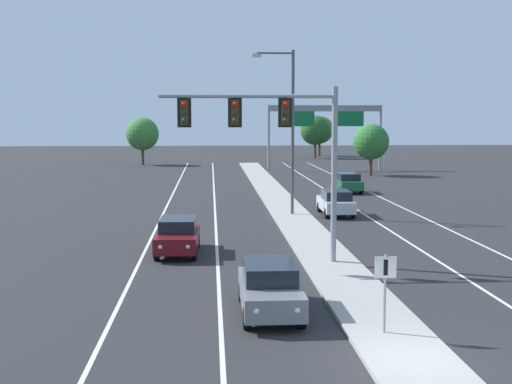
{
  "coord_description": "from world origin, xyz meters",
  "views": [
    {
      "loc": [
        -4.96,
        -15.96,
        6.12
      ],
      "look_at": [
        -3.2,
        10.45,
        3.2
      ],
      "focal_mm": 47.84,
      "sensor_mm": 36.0,
      "label": 1
    }
  ],
  "objects": [
    {
      "name": "highway_sign_gantry",
      "position": [
        8.2,
        62.04,
        6.16
      ],
      "size": [
        13.28,
        0.42,
        7.5
      ],
      "color": "gray",
      "rests_on": "ground"
    },
    {
      "name": "edge_stripe_left",
      "position": [
        -8.0,
        25.0,
        0.0
      ],
      "size": [
        0.14,
        100.0,
        0.01
      ],
      "primitive_type": "cube",
      "color": "silver",
      "rests_on": "ground"
    },
    {
      "name": "tree_far_right_c",
      "position": [
        10.5,
        84.29,
        4.14
      ],
      "size": [
        4.39,
        4.39,
        6.35
      ],
      "color": "#4C3823",
      "rests_on": "ground"
    },
    {
      "name": "overhead_signal_mast",
      "position": [
        -2.38,
        11.6,
        5.46
      ],
      "size": [
        7.23,
        0.44,
        7.2
      ],
      "color": "gray",
      "rests_on": "median_island"
    },
    {
      "name": "car_receding_silver",
      "position": [
        2.84,
        25.85,
        0.82
      ],
      "size": [
        1.86,
        4.48,
        1.58
      ],
      "color": "#B7B7BC",
      "rests_on": "ground"
    },
    {
      "name": "street_lamp_median",
      "position": [
        -0.17,
        25.58,
        5.79
      ],
      "size": [
        2.58,
        0.28,
        10.0
      ],
      "color": "#4C4C51",
      "rests_on": "median_island"
    },
    {
      "name": "tree_far_right_a",
      "position": [
        11.77,
        54.28,
        3.53
      ],
      "size": [
        3.74,
        3.74,
        5.41
      ],
      "color": "#4C3823",
      "rests_on": "ground"
    },
    {
      "name": "ground_plane",
      "position": [
        0.0,
        0.0,
        0.0
      ],
      "size": [
        260.0,
        260.0,
        0.0
      ],
      "primitive_type": "plane",
      "color": "#28282B"
    },
    {
      "name": "car_receding_green",
      "position": [
        6.19,
        38.73,
        0.82
      ],
      "size": [
        1.84,
        4.48,
        1.58
      ],
      "color": "#195633",
      "rests_on": "ground"
    },
    {
      "name": "lane_stripe_receding_center",
      "position": [
        4.7,
        25.0,
        0.0
      ],
      "size": [
        0.14,
        100.0,
        0.01
      ],
      "primitive_type": "cube",
      "color": "silver",
      "rests_on": "ground"
    },
    {
      "name": "car_oncoming_darkred",
      "position": [
        -6.46,
        14.46,
        0.82
      ],
      "size": [
        1.91,
        4.51,
        1.58
      ],
      "color": "#5B0F14",
      "rests_on": "ground"
    },
    {
      "name": "median_sign_post",
      "position": [
        -0.17,
        2.19,
        1.59
      ],
      "size": [
        0.6,
        0.1,
        2.2
      ],
      "color": "gray",
      "rests_on": "median_island"
    },
    {
      "name": "median_island",
      "position": [
        0.0,
        18.0,
        0.07
      ],
      "size": [
        2.4,
        110.0,
        0.15
      ],
      "primitive_type": "cube",
      "color": "#9E9B93",
      "rests_on": "ground"
    },
    {
      "name": "edge_stripe_right",
      "position": [
        8.0,
        25.0,
        0.0
      ],
      "size": [
        0.14,
        100.0,
        0.01
      ],
      "primitive_type": "cube",
      "color": "silver",
      "rests_on": "ground"
    },
    {
      "name": "car_oncoming_grey",
      "position": [
        -3.15,
        4.77,
        0.82
      ],
      "size": [
        1.82,
        4.47,
        1.58
      ],
      "color": "slate",
      "rests_on": "ground"
    },
    {
      "name": "tree_far_left_c",
      "position": [
        -13.64,
        72.0,
        3.96
      ],
      "size": [
        4.19,
        4.19,
        6.06
      ],
      "color": "#4C3823",
      "rests_on": "ground"
    },
    {
      "name": "lane_stripe_oncoming_center",
      "position": [
        -4.7,
        25.0,
        0.0
      ],
      "size": [
        0.14,
        100.0,
        0.01
      ],
      "primitive_type": "cube",
      "color": "silver",
      "rests_on": "ground"
    },
    {
      "name": "tree_far_right_b",
      "position": [
        12.11,
        90.23,
        4.12
      ],
      "size": [
        4.36,
        4.36,
        6.31
      ],
      "color": "#4C3823",
      "rests_on": "ground"
    }
  ]
}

